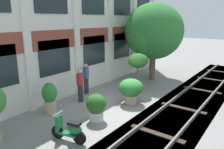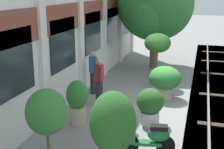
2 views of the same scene
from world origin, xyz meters
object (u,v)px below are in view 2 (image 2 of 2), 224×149
(potted_plant_tall_urn, at_px, (47,115))
(resident_watching_tracks, at_px, (93,71))
(potted_plant_stone_basin, at_px, (165,79))
(potted_plant_low_pan, at_px, (113,132))
(potted_plant_glazed_jar, at_px, (77,100))
(potted_plant_terracotta_small, at_px, (157,45))
(resident_by_doorway, at_px, (99,80))
(scooter_near_curb, at_px, (150,137))
(broadleaf_tree, at_px, (155,6))
(potted_plant_ribbed_drum, at_px, (150,105))

(potted_plant_tall_urn, height_order, resident_watching_tracks, potted_plant_tall_urn)
(potted_plant_stone_basin, relative_size, potted_plant_low_pan, 0.49)
(potted_plant_low_pan, bearing_deg, potted_plant_glazed_jar, 30.06)
(potted_plant_tall_urn, height_order, potted_plant_terracotta_small, potted_plant_terracotta_small)
(resident_by_doorway, xyz_separation_m, resident_watching_tracks, (1.08, 0.61, 0.01))
(potted_plant_glazed_jar, xyz_separation_m, scooter_near_curb, (-1.11, -2.43, -0.34))
(scooter_near_curb, relative_size, resident_watching_tracks, 0.81)
(potted_plant_stone_basin, height_order, resident_by_doorway, resident_by_doorway)
(scooter_near_curb, distance_m, resident_by_doorway, 3.77)
(potted_plant_low_pan, bearing_deg, scooter_near_curb, -3.75)
(potted_plant_tall_urn, height_order, scooter_near_curb, potted_plant_tall_urn)
(potted_plant_terracotta_small, height_order, scooter_near_curb, potted_plant_terracotta_small)
(potted_plant_glazed_jar, distance_m, potted_plant_low_pan, 4.61)
(potted_plant_tall_urn, distance_m, resident_by_doorway, 4.44)
(broadleaf_tree, xyz_separation_m, potted_plant_low_pan, (-11.71, -1.16, -1.30))
(broadleaf_tree, bearing_deg, potted_plant_terracotta_small, -168.68)
(broadleaf_tree, bearing_deg, resident_watching_tracks, 162.06)
(broadleaf_tree, height_order, potted_plant_tall_urn, broadleaf_tree)
(potted_plant_stone_basin, height_order, potted_plant_low_pan, potted_plant_low_pan)
(broadleaf_tree, relative_size, scooter_near_curb, 3.73)
(potted_plant_terracotta_small, height_order, potted_plant_low_pan, potted_plant_low_pan)
(potted_plant_ribbed_drum, bearing_deg, potted_plant_terracotta_small, 5.76)
(resident_by_doorway, bearing_deg, potted_plant_ribbed_drum, -63.16)
(potted_plant_stone_basin, relative_size, potted_plant_ribbed_drum, 1.10)
(potted_plant_glazed_jar, bearing_deg, potted_plant_tall_urn, -171.78)
(potted_plant_terracotta_small, relative_size, scooter_near_curb, 1.64)
(potted_plant_stone_basin, relative_size, potted_plant_glazed_jar, 0.89)
(potted_plant_glazed_jar, height_order, scooter_near_curb, potted_plant_glazed_jar)
(potted_plant_stone_basin, xyz_separation_m, resident_watching_tracks, (-0.21, 2.77, 0.17))
(scooter_near_curb, relative_size, resident_by_doorway, 0.82)
(potted_plant_low_pan, bearing_deg, resident_watching_tracks, 22.18)
(potted_plant_ribbed_drum, bearing_deg, resident_by_doorway, 60.10)
(potted_plant_low_pan, height_order, potted_plant_ribbed_drum, potted_plant_low_pan)
(potted_plant_glazed_jar, xyz_separation_m, resident_watching_tracks, (2.90, 0.52, 0.13))
(potted_plant_low_pan, bearing_deg, broadleaf_tree, 5.68)
(potted_plant_stone_basin, height_order, potted_plant_glazed_jar, potted_plant_glazed_jar)
(resident_by_doorway, bearing_deg, potted_plant_tall_urn, -119.59)
(potted_plant_stone_basin, xyz_separation_m, potted_plant_low_pan, (-6.99, 0.01, 1.12))
(potted_plant_terracotta_small, distance_m, resident_by_doorway, 3.42)
(potted_plant_tall_urn, distance_m, scooter_near_curb, 2.71)
(resident_by_doorway, bearing_deg, potted_plant_glazed_jar, -126.16)
(potted_plant_tall_urn, xyz_separation_m, resident_watching_tracks, (5.48, 0.89, -0.49))
(potted_plant_tall_urn, bearing_deg, potted_plant_ribbed_drum, -28.29)
(potted_plant_glazed_jar, relative_size, potted_plant_ribbed_drum, 1.23)
(potted_plant_tall_urn, distance_m, potted_plant_low_pan, 2.32)
(scooter_near_curb, height_order, resident_watching_tracks, resident_watching_tracks)
(broadleaf_tree, relative_size, potted_plant_stone_basin, 4.09)
(potted_plant_tall_urn, distance_m, potted_plant_terracotta_small, 7.43)
(broadleaf_tree, distance_m, potted_plant_terracotta_small, 3.49)
(potted_plant_ribbed_drum, height_order, scooter_near_curb, potted_plant_ribbed_drum)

